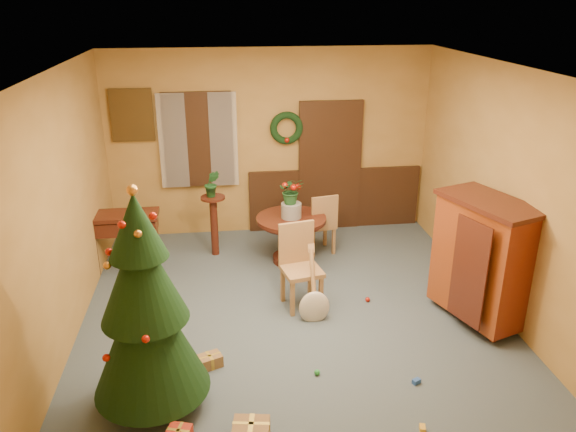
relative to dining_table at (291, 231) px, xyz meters
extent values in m
plane|color=#35414D|center=(-0.17, -1.51, -0.48)|extent=(5.50, 5.50, 0.00)
plane|color=silver|center=(-0.17, -1.51, 2.42)|extent=(5.50, 5.50, 0.00)
plane|color=olive|center=(-0.17, 1.24, 0.97)|extent=(5.00, 0.00, 5.00)
plane|color=olive|center=(-0.17, -4.26, 0.97)|extent=(5.00, 0.00, 5.00)
plane|color=olive|center=(-2.67, -1.51, 0.97)|extent=(0.00, 5.50, 5.50)
plane|color=olive|center=(2.33, -1.51, 0.97)|extent=(0.00, 5.50, 5.50)
cube|color=black|center=(0.88, 1.20, 0.02)|extent=(2.80, 0.06, 1.00)
cube|color=black|center=(0.78, 1.19, 0.57)|extent=(1.00, 0.08, 2.10)
cube|color=white|center=(0.78, 1.22, 0.52)|extent=(0.80, 0.03, 1.90)
cube|color=black|center=(-1.27, 1.19, 1.07)|extent=(1.05, 0.08, 1.45)
cube|color=white|center=(-1.27, 1.22, 1.07)|extent=(0.88, 0.03, 1.25)
cube|color=white|center=(-1.65, 1.14, 1.07)|extent=(0.42, 0.02, 1.45)
cube|color=white|center=(-0.89, 1.14, 1.07)|extent=(0.42, 0.02, 1.45)
torus|color=black|center=(0.08, 1.16, 1.22)|extent=(0.51, 0.11, 0.51)
cube|color=#4C3819|center=(-2.22, 1.20, 1.47)|extent=(0.62, 0.05, 0.78)
cube|color=gray|center=(-2.22, 1.23, 1.47)|extent=(0.48, 0.02, 0.62)
cylinder|color=black|center=(0.00, 0.00, 0.18)|extent=(0.99, 0.99, 0.05)
cylinder|color=black|center=(0.00, 0.00, 0.13)|extent=(0.89, 0.89, 0.04)
cylinder|color=black|center=(0.00, 0.00, -0.14)|extent=(0.16, 0.16, 0.55)
cylinder|color=black|center=(0.00, 0.00, -0.43)|extent=(0.53, 0.53, 0.09)
cylinder|color=slate|center=(0.00, 0.00, 0.31)|extent=(0.29, 0.29, 0.21)
imported|color=#1E4C23|center=(0.00, 0.00, 0.61)|extent=(0.34, 0.30, 0.38)
cube|color=#95613B|center=(-0.04, -1.26, 0.01)|extent=(0.53, 0.53, 0.05)
cube|color=#95613B|center=(-0.08, -1.06, 0.30)|extent=(0.45, 0.13, 0.54)
cube|color=#95613B|center=(0.10, -1.05, -0.25)|extent=(0.06, 0.06, 0.46)
cube|color=#95613B|center=(-0.25, -1.12, -0.25)|extent=(0.06, 0.06, 0.46)
cube|color=#95613B|center=(0.18, -1.40, -0.25)|extent=(0.06, 0.06, 0.46)
cube|color=#95613B|center=(-0.18, -1.48, -0.25)|extent=(0.06, 0.06, 0.46)
cube|color=#95613B|center=(0.46, 0.29, -0.04)|extent=(0.48, 0.48, 0.05)
cube|color=#95613B|center=(0.50, 0.11, 0.22)|extent=(0.40, 0.12, 0.48)
cube|color=#95613B|center=(0.34, 0.09, -0.27)|extent=(0.05, 0.05, 0.42)
cube|color=#95613B|center=(0.66, 0.16, -0.27)|extent=(0.05, 0.05, 0.42)
cube|color=#95613B|center=(0.27, 0.42, -0.27)|extent=(0.05, 0.05, 0.42)
cube|color=#95613B|center=(0.59, 0.48, -0.27)|extent=(0.05, 0.05, 0.42)
cylinder|color=black|center=(-1.09, 0.38, -0.04)|extent=(0.11, 0.11, 0.88)
cylinder|color=black|center=(-1.09, 0.38, 0.41)|extent=(0.35, 0.35, 0.03)
imported|color=#19471E|center=(-1.09, 0.38, 0.63)|extent=(0.22, 0.18, 0.40)
cylinder|color=#382111|center=(-1.68, -2.87, -0.36)|extent=(0.14, 0.14, 0.23)
cone|color=black|center=(-1.68, -2.87, 0.34)|extent=(1.06, 1.06, 1.26)
cone|color=black|center=(-1.68, -2.87, 0.92)|extent=(0.77, 0.77, 0.92)
cone|color=black|center=(-1.68, -2.87, 1.36)|extent=(0.50, 0.50, 0.58)
sphere|color=orange|center=(-1.68, -2.87, 1.67)|extent=(0.10, 0.10, 0.10)
cube|color=black|center=(-2.31, 0.07, 0.32)|extent=(0.93, 0.46, 0.05)
cube|color=black|center=(-2.31, 0.07, 0.18)|extent=(0.88, 0.42, 0.20)
cube|color=black|center=(-2.70, 0.07, -0.09)|extent=(0.06, 0.33, 0.77)
cube|color=black|center=(-1.91, 0.07, -0.09)|extent=(0.06, 0.33, 0.77)
cube|color=#5F110A|center=(1.98, -1.82, 0.30)|extent=(0.90, 1.23, 1.38)
cube|color=black|center=(1.98, -1.82, 1.01)|extent=(0.98, 1.32, 0.06)
cylinder|color=black|center=(1.98, -2.29, -0.43)|extent=(0.08, 0.08, 0.10)
cylinder|color=black|center=(1.98, -1.35, -0.43)|extent=(0.08, 0.08, 0.10)
cube|color=brown|center=(-0.80, -3.43, -0.39)|extent=(0.35, 0.28, 0.17)
cube|color=gold|center=(-0.80, -3.43, -0.39)|extent=(0.32, 0.08, 0.17)
cube|color=gold|center=(-0.80, -3.43, -0.39)|extent=(0.08, 0.24, 0.17)
cube|color=brown|center=(-1.17, -2.35, -0.41)|extent=(0.29, 0.25, 0.13)
cube|color=gold|center=(-1.17, -2.35, -0.41)|extent=(0.24, 0.11, 0.13)
cube|color=gold|center=(-1.17, -2.35, -0.41)|extent=(0.10, 0.17, 0.13)
cube|color=#2650A8|center=(0.88, -2.89, -0.45)|extent=(0.09, 0.08, 0.05)
sphere|color=green|center=(-0.08, -2.64, -0.45)|extent=(0.06, 0.06, 0.06)
cube|color=gold|center=(0.71, -3.53, -0.45)|extent=(0.07, 0.09, 0.05)
sphere|color=#B41A0C|center=(0.81, -1.27, -0.45)|extent=(0.06, 0.06, 0.06)
camera|label=1|loc=(-0.97, -7.28, 3.14)|focal=35.00mm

